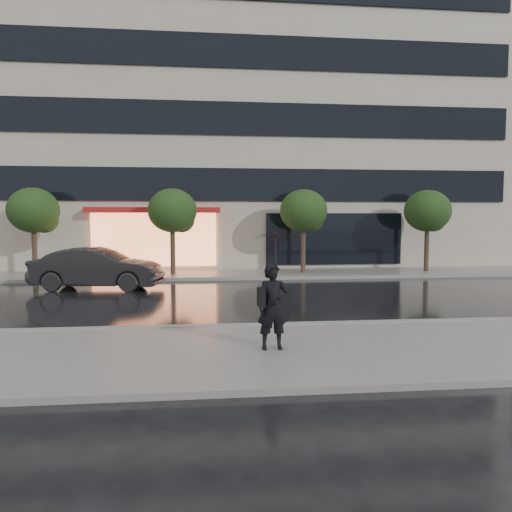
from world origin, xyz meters
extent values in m
plane|color=black|center=(0.00, 0.00, 0.00)|extent=(120.00, 120.00, 0.00)
cube|color=slate|center=(0.00, -3.25, 0.06)|extent=(60.00, 4.50, 0.12)
cube|color=slate|center=(0.00, 10.25, 0.06)|extent=(60.00, 3.50, 0.12)
cube|color=gray|center=(0.00, -1.00, 0.07)|extent=(60.00, 0.25, 0.14)
cube|color=gray|center=(0.00, 8.50, 0.07)|extent=(60.00, 0.25, 0.14)
cube|color=#B3AA97|center=(0.00, 18.00, 9.00)|extent=(30.00, 12.00, 18.00)
cube|color=black|center=(0.00, 11.94, 4.30)|extent=(28.00, 0.12, 1.60)
cube|color=black|center=(0.00, 11.94, 7.50)|extent=(28.00, 0.12, 1.60)
cube|color=black|center=(0.00, 11.94, 10.70)|extent=(28.00, 0.12, 1.60)
cube|color=#FF8C59|center=(-4.00, 11.92, 1.60)|extent=(6.00, 0.10, 2.60)
cube|color=maroon|center=(-4.00, 11.59, 3.05)|extent=(6.40, 0.70, 0.25)
cube|color=black|center=(5.00, 11.94, 1.60)|extent=(7.00, 0.10, 2.60)
cylinder|color=#33261C|center=(-9.00, 10.00, 1.10)|extent=(0.22, 0.22, 2.20)
ellipsoid|color=black|center=(-9.00, 10.00, 3.00)|extent=(2.20, 2.20, 1.98)
sphere|color=black|center=(-8.60, 10.20, 2.60)|extent=(1.20, 1.20, 1.20)
cylinder|color=#33261C|center=(-3.00, 10.00, 1.10)|extent=(0.22, 0.22, 2.20)
ellipsoid|color=black|center=(-3.00, 10.00, 3.00)|extent=(2.20, 2.20, 1.98)
sphere|color=black|center=(-2.60, 10.20, 2.60)|extent=(1.20, 1.20, 1.20)
cylinder|color=#33261C|center=(3.00, 10.00, 1.10)|extent=(0.22, 0.22, 2.20)
ellipsoid|color=black|center=(3.00, 10.00, 3.00)|extent=(2.20, 2.20, 1.98)
sphere|color=black|center=(3.40, 10.20, 2.60)|extent=(1.20, 1.20, 1.20)
cylinder|color=#33261C|center=(9.00, 10.00, 1.10)|extent=(0.22, 0.22, 2.20)
ellipsoid|color=black|center=(9.00, 10.00, 3.00)|extent=(2.20, 2.20, 1.98)
sphere|color=black|center=(9.40, 10.20, 2.60)|extent=(1.20, 1.20, 1.20)
imported|color=black|center=(-5.59, 6.37, 0.78)|extent=(4.93, 2.29, 1.57)
imported|color=black|center=(-0.32, -3.24, 0.96)|extent=(0.65, 0.46, 1.68)
imported|color=#340919|center=(-0.26, -3.24, 2.04)|extent=(0.96, 0.98, 0.81)
cylinder|color=black|center=(-0.26, -3.24, 1.58)|extent=(0.02, 0.02, 0.84)
cube|color=black|center=(-0.56, -3.32, 1.16)|extent=(0.14, 0.32, 0.36)
camera|label=1|loc=(-1.68, -12.76, 2.70)|focal=35.00mm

